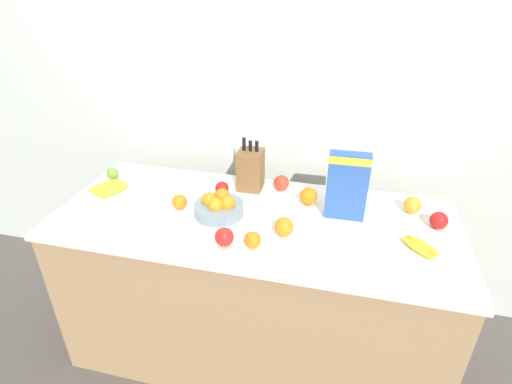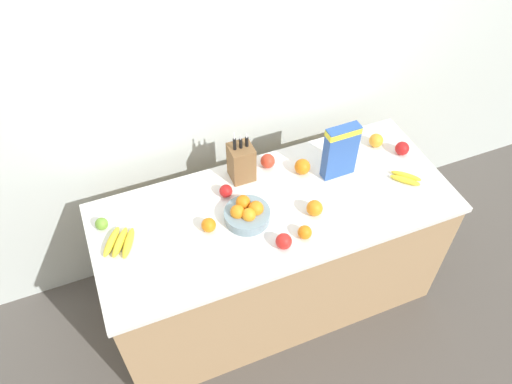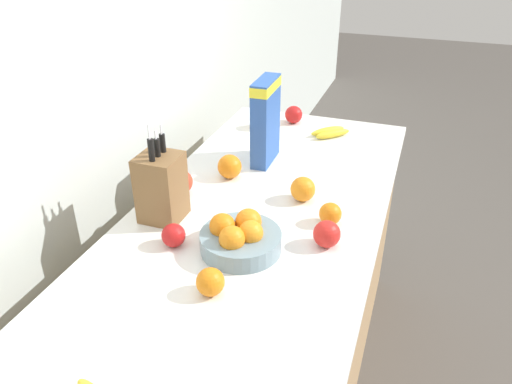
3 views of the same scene
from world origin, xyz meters
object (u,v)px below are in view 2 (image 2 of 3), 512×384
(apple_rear, at_px, (226,191))
(orange_front_center, at_px, (376,140))
(apple_middle, at_px, (402,148))
(orange_back_center, at_px, (302,167))
(banana_bunch_right, at_px, (406,178))
(apple_front, at_px, (102,224))
(cereal_box, at_px, (341,150))
(fruit_bowl, at_px, (247,213))
(apple_rightmost, at_px, (284,241))
(apple_by_knife_block, at_px, (268,161))
(orange_near_bowl, at_px, (315,208))
(banana_bunch_left, at_px, (120,242))
(orange_front_right, at_px, (305,232))
(knife_block, at_px, (241,162))

(apple_rear, relative_size, orange_front_center, 0.86)
(apple_middle, bearing_deg, orange_back_center, 172.83)
(apple_rear, bearing_deg, banana_bunch_right, -15.34)
(apple_front, relative_size, apple_middle, 0.81)
(apple_middle, relative_size, orange_front_center, 0.97)
(banana_bunch_right, xyz_separation_m, orange_back_center, (-0.50, 0.27, 0.03))
(cereal_box, height_order, apple_rear, cereal_box)
(cereal_box, xyz_separation_m, apple_rear, (-0.63, 0.07, -0.14))
(cereal_box, distance_m, banana_bunch_right, 0.41)
(fruit_bowl, distance_m, apple_middle, 1.01)
(apple_rightmost, height_order, orange_front_center, orange_front_center)
(banana_bunch_right, relative_size, orange_front_center, 2.06)
(apple_by_knife_block, xyz_separation_m, orange_near_bowl, (0.09, -0.41, 0.00))
(banana_bunch_left, xyz_separation_m, orange_front_right, (0.86, -0.29, 0.02))
(apple_front, xyz_separation_m, orange_front_right, (0.92, -0.43, 0.00))
(orange_front_center, height_order, orange_front_right, orange_front_center)
(orange_back_center, bearing_deg, knife_block, 163.42)
(apple_rear, bearing_deg, apple_front, 177.86)
(apple_rightmost, bearing_deg, apple_rear, 109.32)
(banana_bunch_right, distance_m, orange_near_bowl, 0.57)
(apple_rear, distance_m, orange_front_right, 0.49)
(apple_middle, height_order, orange_back_center, orange_back_center)
(orange_front_center, distance_m, orange_back_center, 0.49)
(banana_bunch_right, bearing_deg, orange_front_center, 91.27)
(apple_rightmost, relative_size, orange_near_bowl, 0.96)
(orange_front_center, bearing_deg, apple_rightmost, -149.70)
(fruit_bowl, xyz_separation_m, banana_bunch_left, (-0.63, 0.08, -0.02))
(orange_front_right, height_order, orange_back_center, orange_back_center)
(banana_bunch_right, xyz_separation_m, apple_rear, (-0.95, 0.26, 0.02))
(apple_rightmost, bearing_deg, orange_front_right, 6.99)
(banana_bunch_left, relative_size, orange_front_center, 2.67)
(banana_bunch_right, distance_m, orange_front_center, 0.31)
(cereal_box, relative_size, apple_rightmost, 4.03)
(knife_block, xyz_separation_m, cereal_box, (0.50, -0.17, 0.07))
(apple_rear, bearing_deg, apple_rightmost, -70.68)
(apple_middle, bearing_deg, apple_rightmost, -158.67)
(fruit_bowl, bearing_deg, orange_back_center, 25.79)
(cereal_box, xyz_separation_m, banana_bunch_left, (-1.22, -0.04, -0.16))
(banana_bunch_left, xyz_separation_m, apple_front, (-0.06, 0.14, 0.01))
(apple_by_knife_block, xyz_separation_m, orange_front_right, (-0.02, -0.53, -0.01))
(apple_by_knife_block, relative_size, orange_front_center, 0.99)
(apple_front, bearing_deg, cereal_box, -4.28)
(orange_front_center, bearing_deg, knife_block, 175.99)
(banana_bunch_left, distance_m, orange_back_center, 1.05)
(fruit_bowl, xyz_separation_m, orange_back_center, (0.40, 0.19, 0.00))
(knife_block, xyz_separation_m, fruit_bowl, (-0.08, -0.29, -0.07))
(orange_front_right, bearing_deg, knife_block, 105.37)
(apple_front, relative_size, orange_front_center, 0.78)
(banana_bunch_left, height_order, orange_back_center, orange_back_center)
(banana_bunch_right, height_order, orange_front_center, orange_front_center)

